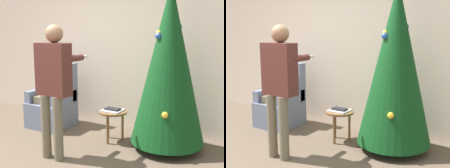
{
  "view_description": "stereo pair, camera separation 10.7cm",
  "coord_description": "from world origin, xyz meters",
  "views": [
    {
      "loc": [
        2.66,
        -2.31,
        1.67
      ],
      "look_at": [
        0.66,
        1.05,
        0.94
      ],
      "focal_mm": 50.0,
      "sensor_mm": 36.0,
      "label": 1
    },
    {
      "loc": [
        2.75,
        -2.26,
        1.67
      ],
      "look_at": [
        0.66,
        1.05,
        0.94
      ],
      "focal_mm": 50.0,
      "sensor_mm": 36.0,
      "label": 2
    }
  ],
  "objects": [
    {
      "name": "laptop",
      "position": [
        0.44,
        1.45,
        0.46
      ],
      "size": [
        0.28,
        0.26,
        0.02
      ],
      "color": "silver",
      "rests_on": "side_stool"
    },
    {
      "name": "armchair",
      "position": [
        -0.8,
        1.57,
        0.36
      ],
      "size": [
        0.64,
        0.64,
        1.06
      ],
      "color": "slate",
      "rests_on": "ground_plane"
    },
    {
      "name": "christmas_tree",
      "position": [
        1.22,
        1.58,
        1.17
      ],
      "size": [
        0.99,
        0.99,
        2.24
      ],
      "color": "brown",
      "rests_on": "ground_plane"
    },
    {
      "name": "side_stool",
      "position": [
        0.44,
        1.45,
        0.38
      ],
      "size": [
        0.41,
        0.41,
        0.45
      ],
      "color": "brown",
      "rests_on": "ground_plane"
    },
    {
      "name": "person_standing",
      "position": [
        0.1,
        0.58,
        1.02
      ],
      "size": [
        0.45,
        0.57,
        1.69
      ],
      "color": "#6B604C",
      "rests_on": "ground_plane"
    },
    {
      "name": "wall_back",
      "position": [
        0.0,
        2.23,
        1.35
      ],
      "size": [
        8.0,
        0.06,
        2.7
      ],
      "color": "beige",
      "rests_on": "ground_plane"
    },
    {
      "name": "person_seated",
      "position": [
        -0.8,
        1.54,
        0.68
      ],
      "size": [
        0.36,
        0.46,
        1.24
      ],
      "color": "#6B604C",
      "rests_on": "ground_plane"
    },
    {
      "name": "book",
      "position": [
        0.44,
        1.45,
        0.48
      ],
      "size": [
        0.22,
        0.13,
        0.02
      ],
      "color": "black",
      "rests_on": "laptop"
    }
  ]
}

